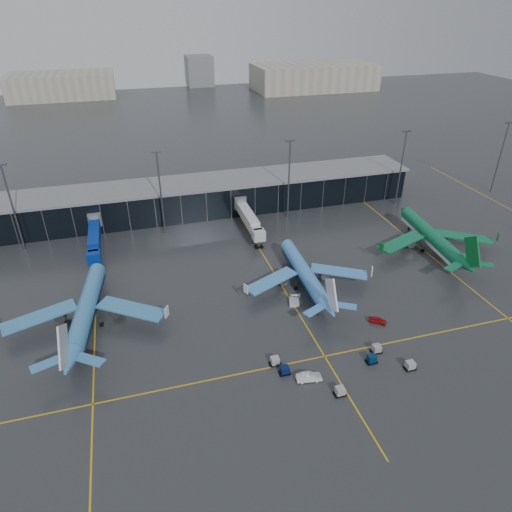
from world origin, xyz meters
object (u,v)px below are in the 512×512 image
object	(u,v)px
airliner_arkefly	(85,298)
service_van_white	(309,377)
airliner_klm_near	(304,264)
service_van_red	(378,320)
mobile_airstair	(294,301)
baggage_carts	(343,366)
airliner_aer_lingus	(432,228)

from	to	relation	value
airliner_arkefly	service_van_white	size ratio (longest dim) A/B	8.53
airliner_klm_near	service_van_red	xyz separation A→B (m)	(10.31, -19.23, -5.19)
mobile_airstair	baggage_carts	bearing A→B (deg)	-69.33
baggage_carts	service_van_red	size ratio (longest dim) A/B	6.96
baggage_carts	service_van_red	distance (m)	17.62
airliner_aer_lingus	mobile_airstair	distance (m)	49.40
baggage_carts	mobile_airstair	distance (m)	23.19
service_van_red	service_van_white	bearing A→B (deg)	155.78
baggage_carts	mobile_airstair	bearing A→B (deg)	94.26
airliner_arkefly	service_van_white	distance (m)	50.95
mobile_airstair	service_van_white	bearing A→B (deg)	-87.26
airliner_klm_near	service_van_white	size ratio (longest dim) A/B	7.77
service_van_red	airliner_arkefly	bearing A→B (deg)	109.80
airliner_arkefly	mobile_airstair	xyz separation A→B (m)	(46.43, -6.21, -5.66)
airliner_aer_lingus	airliner_arkefly	bearing A→B (deg)	-168.42
airliner_arkefly	airliner_aer_lingus	world-z (taller)	airliner_arkefly
airliner_arkefly	mobile_airstair	bearing A→B (deg)	0.17
airliner_klm_near	service_van_white	distance (m)	33.54
airliner_aer_lingus	mobile_airstair	world-z (taller)	airliner_aer_lingus
airliner_aer_lingus	service_van_white	distance (m)	65.74
mobile_airstair	service_van_white	xyz separation A→B (m)	(-5.86, -24.09, 0.04)
airliner_klm_near	mobile_airstair	xyz separation A→B (m)	(-5.10, -7.20, -5.09)
airliner_aer_lingus	baggage_carts	distance (m)	59.22
airliner_klm_near	airliner_aer_lingus	xyz separation A→B (m)	(41.65, 7.73, 0.49)
airliner_aer_lingus	service_van_white	size ratio (longest dim) A/B	8.42
baggage_carts	service_van_white	world-z (taller)	baggage_carts
airliner_arkefly	airliner_klm_near	world-z (taller)	airliner_arkefly
airliner_aer_lingus	service_van_red	bearing A→B (deg)	-133.06
mobile_airstair	airliner_aer_lingus	bearing A→B (deg)	34.12
service_van_white	airliner_arkefly	bearing A→B (deg)	61.28
baggage_carts	airliner_klm_near	bearing A→B (deg)	83.64
airliner_arkefly	baggage_carts	bearing A→B (deg)	-23.56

